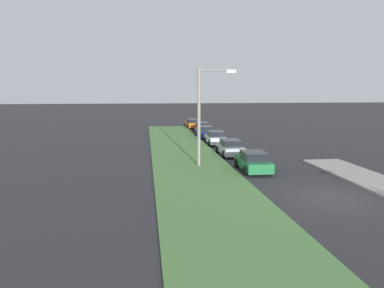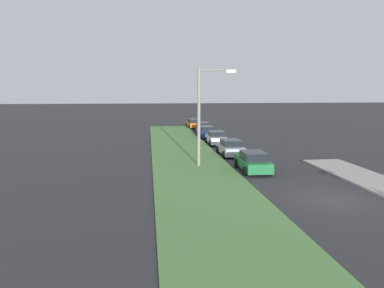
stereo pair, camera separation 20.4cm
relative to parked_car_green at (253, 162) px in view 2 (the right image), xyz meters
name	(u,v)px [view 2 (the right image)]	position (x,y,z in m)	size (l,w,h in m)	color
ground	(331,199)	(-7.09, -2.25, -0.72)	(300.00, 300.00, 0.00)	#2D2D30
grass_median	(190,164)	(2.91, 4.31, -0.66)	(60.00, 6.00, 0.12)	#517F42
parked_car_green	(253,162)	(0.00, 0.00, 0.00)	(4.35, 2.11, 1.47)	#1E6B38
parked_car_silver	(231,148)	(6.45, 0.16, 0.00)	(4.31, 2.03, 1.47)	#B2B5BA
parked_car_white	(216,138)	(13.24, 0.17, 0.00)	(4.31, 2.05, 1.47)	silver
parked_car_blue	(206,132)	(18.76, 0.40, 0.00)	(4.40, 2.21, 1.47)	#23389E
parked_car_red	(203,128)	(24.27, -0.02, 0.00)	(4.30, 2.02, 1.47)	red
parked_car_orange	(194,124)	(30.38, 0.44, 0.00)	(4.39, 2.20, 1.47)	orange
streetlight	(204,110)	(1.83, 3.40, 3.67)	(1.07, 2.81, 7.50)	gray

